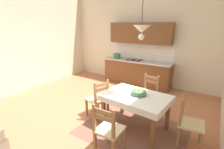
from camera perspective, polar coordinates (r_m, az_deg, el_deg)
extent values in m
cube|color=#B7704C|center=(4.32, -8.22, -13.72)|extent=(6.16, 6.51, 0.10)
cube|color=beige|center=(6.31, 9.77, 15.58)|extent=(6.16, 0.12, 4.06)
cube|color=beige|center=(6.02, -30.73, 13.53)|extent=(0.12, 6.51, 4.06)
cube|color=brown|center=(3.71, 7.02, -18.29)|extent=(2.10, 1.60, 0.01)
cube|color=brown|center=(6.16, 8.50, 0.54)|extent=(2.43, 0.60, 0.86)
cube|color=#ADA8A3|center=(6.05, 8.64, 4.61)|extent=(2.46, 0.63, 0.04)
cube|color=white|center=(6.27, 9.92, 7.72)|extent=(2.43, 0.01, 0.55)
cube|color=brown|center=(6.05, 9.61, 13.86)|extent=(2.24, 0.34, 0.70)
cube|color=black|center=(6.05, 7.28, -3.56)|extent=(2.39, 0.02, 0.09)
cylinder|color=silver|center=(5.86, 13.57, 4.10)|extent=(0.34, 0.34, 0.02)
cylinder|color=silver|center=(5.97, 14.10, 5.41)|extent=(0.02, 0.02, 0.22)
cube|color=black|center=(6.10, 7.65, 5.01)|extent=(0.52, 0.42, 0.01)
cylinder|color=silver|center=(6.06, 6.13, 5.11)|extent=(0.11, 0.11, 0.01)
cylinder|color=silver|center=(5.96, 8.37, 4.82)|extent=(0.11, 0.11, 0.01)
cylinder|color=silver|center=(6.24, 6.96, 5.41)|extent=(0.11, 0.11, 0.01)
cylinder|color=silver|center=(6.14, 9.15, 5.13)|extent=(0.11, 0.11, 0.01)
cylinder|color=#337A4C|center=(6.41, 1.66, 6.33)|extent=(0.28, 0.28, 0.15)
cylinder|color=#337A4C|center=(6.39, 1.66, 7.08)|extent=(0.29, 0.29, 0.02)
sphere|color=black|center=(6.39, 1.67, 7.30)|extent=(0.04, 0.04, 0.04)
cube|color=brown|center=(3.43, 8.19, -7.30)|extent=(1.31, 0.94, 0.02)
cube|color=brown|center=(3.62, -2.91, -12.42)|extent=(0.08, 0.08, 0.73)
cube|color=brown|center=(3.11, 13.86, -18.24)|extent=(0.08, 0.08, 0.73)
cube|color=brown|center=(4.13, 3.65, -8.57)|extent=(0.08, 0.08, 0.73)
cube|color=brown|center=(3.69, 18.58, -12.69)|extent=(0.08, 0.08, 0.73)
cube|color=silver|center=(3.42, 8.20, -7.10)|extent=(1.37, 1.01, 0.00)
cube|color=silver|center=(3.10, 3.94, -10.86)|extent=(1.30, 0.12, 0.12)
cube|color=silver|center=(3.81, 11.53, -5.73)|extent=(1.30, 0.12, 0.12)
cube|color=silver|center=(3.78, -0.47, -5.60)|extent=(0.08, 0.90, 0.12)
cube|color=silver|center=(3.21, 18.44, -10.69)|extent=(0.08, 0.90, 0.12)
cube|color=#D1BC89|center=(3.99, -5.19, -8.47)|extent=(0.51, 0.51, 0.04)
cube|color=#996B42|center=(4.13, -8.69, -11.18)|extent=(0.05, 0.05, 0.41)
cube|color=#996B42|center=(4.32, -4.71, -9.74)|extent=(0.05, 0.05, 0.41)
cube|color=#996B42|center=(3.75, -5.68, -9.63)|extent=(0.05, 0.05, 0.93)
cube|color=#996B42|center=(3.96, -1.51, -8.09)|extent=(0.05, 0.05, 0.93)
cube|color=#996B42|center=(3.70, -3.64, -3.55)|extent=(0.10, 0.32, 0.07)
cube|color=#996B42|center=(3.74, -3.61, -5.07)|extent=(0.10, 0.32, 0.07)
cube|color=#D1BC89|center=(3.39, 25.56, -15.03)|extent=(0.45, 0.45, 0.04)
cube|color=#996B42|center=(3.67, 28.18, -17.02)|extent=(0.05, 0.05, 0.41)
cube|color=#996B42|center=(3.37, 28.12, -20.23)|extent=(0.05, 0.05, 0.41)
cube|color=#996B42|center=(3.54, 22.83, -12.69)|extent=(0.05, 0.05, 0.93)
cube|color=#996B42|center=(3.22, 22.17, -15.62)|extent=(0.05, 0.05, 0.93)
cube|color=#996B42|center=(3.21, 23.27, -8.23)|extent=(0.05, 0.32, 0.07)
cube|color=#996B42|center=(3.25, 23.05, -9.92)|extent=(0.05, 0.32, 0.07)
cube|color=#D1BC89|center=(4.30, 11.85, -6.89)|extent=(0.49, 0.49, 0.04)
cube|color=#996B42|center=(4.17, 12.45, -11.11)|extent=(0.05, 0.05, 0.41)
cube|color=#996B42|center=(4.34, 8.35, -9.72)|extent=(0.05, 0.05, 0.41)
cube|color=#996B42|center=(4.35, 15.16, -6.34)|extent=(0.05, 0.05, 0.93)
cube|color=#996B42|center=(4.51, 11.15, -5.20)|extent=(0.05, 0.05, 0.93)
cube|color=#996B42|center=(4.30, 13.44, -1.09)|extent=(0.32, 0.08, 0.07)
cube|color=#996B42|center=(4.33, 13.35, -2.42)|extent=(0.32, 0.08, 0.07)
cube|color=#D1BC89|center=(2.95, -0.79, -18.31)|extent=(0.43, 0.43, 0.04)
cube|color=#996B42|center=(3.28, -1.82, -19.05)|extent=(0.05, 0.05, 0.41)
cube|color=#996B42|center=(3.14, 4.09, -21.02)|extent=(0.05, 0.05, 0.41)
cube|color=#996B42|center=(2.89, -5.98, -18.33)|extent=(0.05, 0.05, 0.93)
cube|color=#996B42|center=(2.73, 0.47, -20.69)|extent=(0.05, 0.05, 0.93)
cube|color=#996B42|center=(2.60, -3.00, -12.75)|extent=(0.32, 0.03, 0.07)
cube|color=#996B42|center=(2.65, -2.96, -14.74)|extent=(0.32, 0.03, 0.07)
cylinder|color=#4C7F5B|center=(3.45, 9.10, -6.71)|extent=(0.17, 0.17, 0.02)
cylinder|color=#4C7F5B|center=(3.43, 9.13, -5.99)|extent=(0.30, 0.30, 0.07)
sphere|color=orange|center=(3.45, 8.45, -5.62)|extent=(0.09, 0.09, 0.09)
sphere|color=orange|center=(3.39, 9.85, -6.17)|extent=(0.08, 0.08, 0.08)
sphere|color=orange|center=(3.45, 9.35, -5.59)|extent=(0.10, 0.10, 0.10)
cylinder|color=black|center=(3.19, 10.46, 20.95)|extent=(0.01, 0.01, 0.57)
cone|color=silver|center=(3.18, 10.15, 15.11)|extent=(0.32, 0.32, 0.14)
sphere|color=white|center=(3.18, 10.02, 12.59)|extent=(0.11, 0.11, 0.11)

